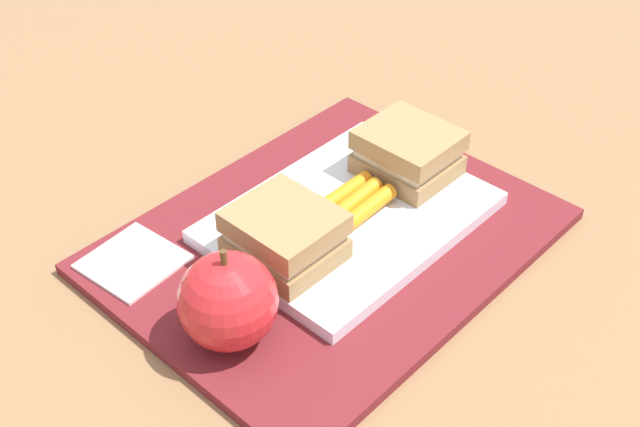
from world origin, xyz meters
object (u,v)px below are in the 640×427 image
Objects in this scene: sandwich_half_left at (408,152)px; apple at (228,301)px; carrot_sticks_bundle at (350,205)px; food_tray at (350,217)px; sandwich_half_right at (285,235)px; paper_napkin at (133,262)px.

sandwich_half_left is 0.95× the size of apple.
food_tray is at bearing -157.08° from carrot_sticks_bundle.
apple reaches higher than sandwich_half_left.
carrot_sticks_bundle is (-0.08, 0.00, -0.01)m from sandwich_half_right.
sandwich_half_right is at bearing 0.00° from food_tray.
carrot_sticks_bundle is at bearing 149.33° from paper_napkin.
sandwich_half_right is at bearing -0.07° from carrot_sticks_bundle.
sandwich_half_left reaches higher than paper_napkin.
carrot_sticks_bundle reaches higher than paper_napkin.
apple is at bearing 16.25° from sandwich_half_right.
carrot_sticks_bundle is (0.00, 0.00, 0.01)m from food_tray.
sandwich_half_left is 1.01× the size of carrot_sticks_bundle.
sandwich_half_right is (0.08, 0.00, 0.03)m from food_tray.
sandwich_half_left is (-0.08, 0.00, 0.03)m from food_tray.
apple is at bearing 8.44° from carrot_sticks_bundle.
sandwich_half_left is 0.16m from sandwich_half_right.
apple is at bearing 8.47° from food_tray.
sandwich_half_left is 0.24m from apple.
food_tray is at bearing 180.00° from sandwich_half_right.
apple is (0.16, 0.02, 0.03)m from food_tray.
apple reaches higher than paper_napkin.
sandwich_half_left is 0.26m from paper_napkin.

